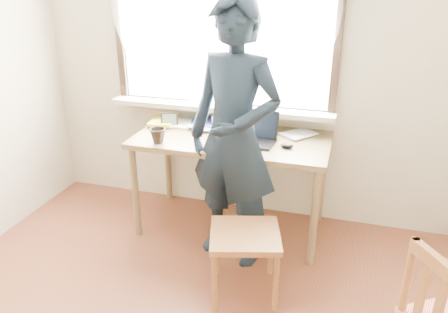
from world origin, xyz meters
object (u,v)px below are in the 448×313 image
(mug_dark, at_px, (158,136))
(person, at_px, (234,137))
(work_chair, at_px, (245,242))
(desk, at_px, (232,147))
(laptop, at_px, (254,135))
(mug_white, at_px, (219,121))

(mug_dark, distance_m, person, 0.61)
(work_chair, bearing_deg, person, 114.77)
(work_chair, bearing_deg, desk, 111.84)
(laptop, relative_size, person, 0.19)
(mug_white, distance_m, mug_dark, 0.57)
(mug_dark, height_order, person, person)
(laptop, bearing_deg, person, -103.34)
(mug_white, relative_size, work_chair, 0.23)
(desk, bearing_deg, mug_white, 128.59)
(desk, distance_m, mug_dark, 0.57)
(laptop, relative_size, mug_white, 2.81)
(mug_white, bearing_deg, desk, -51.41)
(laptop, bearing_deg, mug_dark, -161.01)
(mug_dark, bearing_deg, laptop, 18.99)
(person, bearing_deg, mug_dark, -171.52)
(desk, height_order, laptop, laptop)
(laptop, xyz_separation_m, work_chair, (0.11, -0.70, -0.47))
(desk, xyz_separation_m, mug_white, (-0.17, 0.21, 0.13))
(mug_white, xyz_separation_m, mug_dark, (-0.32, -0.47, 0.01))
(desk, distance_m, mug_white, 0.30)
(laptop, bearing_deg, desk, 169.57)
(work_chair, distance_m, person, 0.70)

